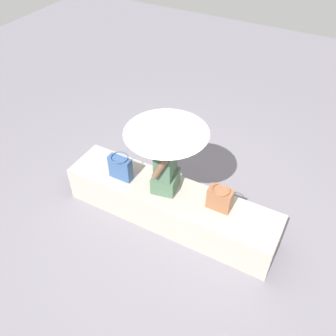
{
  "coord_description": "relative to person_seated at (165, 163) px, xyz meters",
  "views": [
    {
      "loc": [
        -1.46,
        2.74,
        3.69
      ],
      "look_at": [
        0.05,
        -0.02,
        0.85
      ],
      "focal_mm": 39.19,
      "sensor_mm": 36.0,
      "label": 1
    }
  ],
  "objects": [
    {
      "name": "parasol",
      "position": [
        -0.01,
        -0.01,
        0.55
      ],
      "size": [
        0.94,
        0.94,
        1.07
      ],
      "color": "#B7B7BC",
      "rests_on": "stone_bench"
    },
    {
      "name": "handbag_black",
      "position": [
        -0.7,
        -0.01,
        -0.24
      ],
      "size": [
        0.28,
        0.21,
        0.3
      ],
      "color": "brown",
      "rests_on": "stone_bench"
    },
    {
      "name": "person_seated",
      "position": [
        0.0,
        0.0,
        0.0
      ],
      "size": [
        0.34,
        0.5,
        0.9
      ],
      "color": "#47664C",
      "rests_on": "stone_bench"
    },
    {
      "name": "ground_plane",
      "position": [
        -0.09,
        0.04,
        -0.88
      ],
      "size": [
        14.0,
        14.0,
        0.0
      ],
      "primitive_type": "plane",
      "color": "slate"
    },
    {
      "name": "tote_bag_canvas",
      "position": [
        0.57,
        0.11,
        -0.22
      ],
      "size": [
        0.3,
        0.22,
        0.34
      ],
      "color": "#335184",
      "rests_on": "stone_bench"
    },
    {
      "name": "stone_bench",
      "position": [
        -0.09,
        0.04,
        -0.64
      ],
      "size": [
        2.72,
        0.61,
        0.5
      ],
      "primitive_type": "cube",
      "color": "#A8A093",
      "rests_on": "ground"
    }
  ]
}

